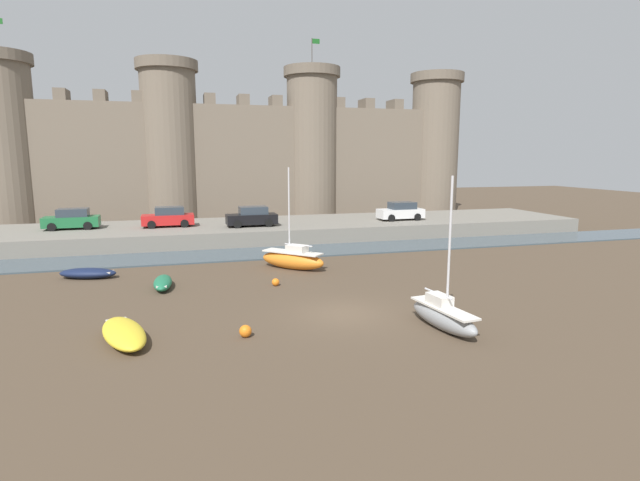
{
  "coord_description": "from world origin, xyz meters",
  "views": [
    {
      "loc": [
        -6.81,
        -20.34,
        6.95
      ],
      "look_at": [
        0.33,
        5.03,
        2.5
      ],
      "focal_mm": 28.0,
      "sensor_mm": 36.0,
      "label": 1
    }
  ],
  "objects_px": {
    "rowboat_foreground_centre": "(124,333)",
    "mooring_buoy_off_centre": "(245,331)",
    "mooring_buoy_near_channel": "(276,282)",
    "car_quay_west": "(252,217)",
    "car_quay_centre_west": "(168,217)",
    "sailboat_foreground_left": "(443,315)",
    "rowboat_near_channel_left": "(163,282)",
    "car_quay_east": "(401,211)",
    "rowboat_foreground_right": "(88,273)",
    "sailboat_midflat_centre": "(293,259)",
    "car_quay_centre_east": "(72,219)"
  },
  "relations": [
    {
      "from": "rowboat_foreground_centre",
      "to": "mooring_buoy_off_centre",
      "type": "xyz_separation_m",
      "value": [
        4.51,
        -0.8,
        -0.1
      ]
    },
    {
      "from": "mooring_buoy_off_centre",
      "to": "mooring_buoy_near_channel",
      "type": "relative_size",
      "value": 1.17
    },
    {
      "from": "car_quay_west",
      "to": "car_quay_centre_west",
      "type": "height_order",
      "value": "same"
    },
    {
      "from": "sailboat_foreground_left",
      "to": "mooring_buoy_off_centre",
      "type": "xyz_separation_m",
      "value": [
        -7.87,
        1.23,
        -0.34
      ]
    },
    {
      "from": "rowboat_near_channel_left",
      "to": "mooring_buoy_off_centre",
      "type": "xyz_separation_m",
      "value": [
        3.31,
        -8.54,
        -0.07
      ]
    },
    {
      "from": "car_quay_east",
      "to": "rowboat_foreground_right",
      "type": "bearing_deg",
      "value": -156.69
    },
    {
      "from": "mooring_buoy_off_centre",
      "to": "mooring_buoy_near_channel",
      "type": "xyz_separation_m",
      "value": [
        2.58,
        7.38,
        -0.04
      ]
    },
    {
      "from": "mooring_buoy_near_channel",
      "to": "car_quay_east",
      "type": "distance_m",
      "value": 20.96
    },
    {
      "from": "sailboat_foreground_left",
      "to": "mooring_buoy_near_channel",
      "type": "relative_size",
      "value": 15.01
    },
    {
      "from": "sailboat_foreground_left",
      "to": "mooring_buoy_near_channel",
      "type": "xyz_separation_m",
      "value": [
        -5.29,
        8.61,
        -0.37
      ]
    },
    {
      "from": "rowboat_foreground_right",
      "to": "car_quay_west",
      "type": "distance_m",
      "value": 14.99
    },
    {
      "from": "sailboat_midflat_centre",
      "to": "car_quay_east",
      "type": "xyz_separation_m",
      "value": [
        12.55,
        11.36,
        1.4
      ]
    },
    {
      "from": "car_quay_centre_east",
      "to": "car_quay_centre_west",
      "type": "bearing_deg",
      "value": -5.11
    },
    {
      "from": "sailboat_midflat_centre",
      "to": "car_quay_west",
      "type": "height_order",
      "value": "sailboat_midflat_centre"
    },
    {
      "from": "mooring_buoy_off_centre",
      "to": "sailboat_midflat_centre",
      "type": "bearing_deg",
      "value": 68.53
    },
    {
      "from": "sailboat_midflat_centre",
      "to": "mooring_buoy_near_channel",
      "type": "xyz_separation_m",
      "value": [
        -1.81,
        -3.79,
        -0.44
      ]
    },
    {
      "from": "car_quay_west",
      "to": "mooring_buoy_off_centre",
      "type": "bearing_deg",
      "value": -98.79
    },
    {
      "from": "rowboat_foreground_right",
      "to": "car_quay_east",
      "type": "bearing_deg",
      "value": 23.31
    },
    {
      "from": "sailboat_foreground_left",
      "to": "rowboat_near_channel_left",
      "type": "height_order",
      "value": "sailboat_foreground_left"
    },
    {
      "from": "car_quay_east",
      "to": "mooring_buoy_near_channel",
      "type": "bearing_deg",
      "value": -133.47
    },
    {
      "from": "sailboat_foreground_left",
      "to": "rowboat_foreground_right",
      "type": "bearing_deg",
      "value": 139.37
    },
    {
      "from": "rowboat_near_channel_left",
      "to": "car_quay_centre_east",
      "type": "height_order",
      "value": "car_quay_centre_east"
    },
    {
      "from": "sailboat_midflat_centre",
      "to": "mooring_buoy_near_channel",
      "type": "relative_size",
      "value": 15.21
    },
    {
      "from": "rowboat_near_channel_left",
      "to": "mooring_buoy_off_centre",
      "type": "bearing_deg",
      "value": -68.82
    },
    {
      "from": "rowboat_near_channel_left",
      "to": "rowboat_foreground_centre",
      "type": "bearing_deg",
      "value": -98.83
    },
    {
      "from": "rowboat_near_channel_left",
      "to": "mooring_buoy_near_channel",
      "type": "xyz_separation_m",
      "value": [
        5.89,
        -1.16,
        -0.11
      ]
    },
    {
      "from": "rowboat_foreground_right",
      "to": "mooring_buoy_off_centre",
      "type": "relative_size",
      "value": 7.06
    },
    {
      "from": "car_quay_west",
      "to": "car_quay_centre_west",
      "type": "xyz_separation_m",
      "value": [
        -6.62,
        1.55,
        0.0
      ]
    },
    {
      "from": "rowboat_foreground_right",
      "to": "rowboat_near_channel_left",
      "type": "bearing_deg",
      "value": -39.2
    },
    {
      "from": "mooring_buoy_off_centre",
      "to": "sailboat_foreground_left",
      "type": "bearing_deg",
      "value": -8.89
    },
    {
      "from": "mooring_buoy_near_channel",
      "to": "sailboat_foreground_left",
      "type": "bearing_deg",
      "value": -58.42
    },
    {
      "from": "sailboat_midflat_centre",
      "to": "car_quay_centre_west",
      "type": "height_order",
      "value": "sailboat_midflat_centre"
    },
    {
      "from": "sailboat_midflat_centre",
      "to": "rowboat_near_channel_left",
      "type": "distance_m",
      "value": 8.14
    },
    {
      "from": "car_quay_west",
      "to": "car_quay_centre_west",
      "type": "relative_size",
      "value": 1.0
    },
    {
      "from": "sailboat_midflat_centre",
      "to": "rowboat_near_channel_left",
      "type": "xyz_separation_m",
      "value": [
        -7.7,
        -2.63,
        -0.34
      ]
    },
    {
      "from": "sailboat_foreground_left",
      "to": "car_quay_east",
      "type": "xyz_separation_m",
      "value": [
        9.07,
        23.76,
        1.47
      ]
    },
    {
      "from": "mooring_buoy_near_channel",
      "to": "car_quay_centre_east",
      "type": "xyz_separation_m",
      "value": [
        -13.1,
        16.91,
        1.85
      ]
    },
    {
      "from": "mooring_buoy_off_centre",
      "to": "car_quay_centre_west",
      "type": "height_order",
      "value": "car_quay_centre_west"
    },
    {
      "from": "car_quay_centre_east",
      "to": "car_quay_centre_west",
      "type": "relative_size",
      "value": 1.0
    },
    {
      "from": "rowboat_foreground_centre",
      "to": "car_quay_east",
      "type": "height_order",
      "value": "car_quay_east"
    },
    {
      "from": "car_quay_centre_east",
      "to": "car_quay_centre_west",
      "type": "height_order",
      "value": "same"
    },
    {
      "from": "rowboat_foreground_centre",
      "to": "car_quay_centre_west",
      "type": "bearing_deg",
      "value": 86.72
    },
    {
      "from": "rowboat_near_channel_left",
      "to": "mooring_buoy_near_channel",
      "type": "height_order",
      "value": "rowboat_near_channel_left"
    },
    {
      "from": "rowboat_foreground_centre",
      "to": "rowboat_foreground_right",
      "type": "distance_m",
      "value": 11.58
    },
    {
      "from": "rowboat_foreground_centre",
      "to": "mooring_buoy_near_channel",
      "type": "bearing_deg",
      "value": 42.83
    },
    {
      "from": "car_quay_centre_east",
      "to": "car_quay_centre_west",
      "type": "distance_m",
      "value": 7.35
    },
    {
      "from": "sailboat_foreground_left",
      "to": "mooring_buoy_near_channel",
      "type": "distance_m",
      "value": 10.11
    },
    {
      "from": "rowboat_near_channel_left",
      "to": "car_quay_east",
      "type": "height_order",
      "value": "car_quay_east"
    },
    {
      "from": "sailboat_midflat_centre",
      "to": "mooring_buoy_near_channel",
      "type": "distance_m",
      "value": 4.23
    },
    {
      "from": "car_quay_centre_east",
      "to": "rowboat_foreground_centre",
      "type": "bearing_deg",
      "value": -75.65
    }
  ]
}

